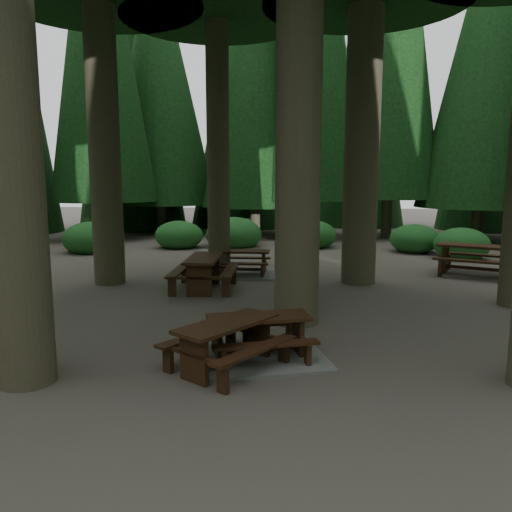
# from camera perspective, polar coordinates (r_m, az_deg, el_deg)

# --- Properties ---
(ground) EXTENTS (80.00, 80.00, 0.00)m
(ground) POSITION_cam_1_polar(r_m,az_deg,el_deg) (9.58, -0.26, -7.82)
(ground) COLOR #514B42
(ground) RESTS_ON ground
(picnic_table_a) EXTENTS (2.39, 2.16, 0.68)m
(picnic_table_a) POSITION_cam_1_polar(r_m,az_deg,el_deg) (7.78, 0.30, -10.11)
(picnic_table_a) COLOR gray
(picnic_table_a) RESTS_ON ground
(picnic_table_b) EXTENTS (1.62, 1.98, 0.83)m
(picnic_table_b) POSITION_cam_1_polar(r_m,az_deg,el_deg) (12.50, -5.97, -1.37)
(picnic_table_b) COLOR #382110
(picnic_table_b) RESTS_ON ground
(picnic_table_c) EXTENTS (2.12, 1.76, 0.72)m
(picnic_table_c) POSITION_cam_1_polar(r_m,az_deg,el_deg) (14.45, -1.73, -1.23)
(picnic_table_c) COLOR gray
(picnic_table_c) RESTS_ON ground
(picnic_table_d) EXTENTS (2.54, 2.35, 0.88)m
(picnic_table_d) POSITION_cam_1_polar(r_m,az_deg,el_deg) (15.63, 23.77, 0.08)
(picnic_table_d) COLOR #382110
(picnic_table_d) RESTS_ON ground
(picnic_table_e) EXTENTS (2.00, 2.08, 0.70)m
(picnic_table_e) POSITION_cam_1_polar(r_m,az_deg,el_deg) (7.30, -3.33, -9.31)
(picnic_table_e) COLOR #382110
(picnic_table_e) RESTS_ON ground
(shrub_ring) EXTENTS (23.86, 24.64, 1.49)m
(shrub_ring) POSITION_cam_1_polar(r_m,az_deg,el_deg) (10.16, 4.12, -4.55)
(shrub_ring) COLOR #216121
(shrub_ring) RESTS_ON ground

